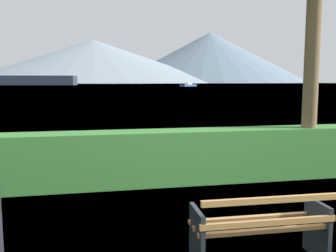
# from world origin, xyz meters

# --- Properties ---
(water_surface) EXTENTS (620.00, 620.00, 0.00)m
(water_surface) POSITION_xyz_m (0.00, 308.56, 0.00)
(water_surface) COLOR #6B8EA3
(water_surface) RESTS_ON ground_plane
(park_bench) EXTENTS (1.55, 0.60, 0.87)m
(park_bench) POSITION_xyz_m (-0.00, -0.06, 0.42)
(park_bench) COLOR #A0703F
(park_bench) RESTS_ON ground_plane
(hedge_row) EXTENTS (9.79, 0.72, 1.08)m
(hedge_row) POSITION_xyz_m (0.00, 3.45, 0.54)
(hedge_row) COLOR #387A33
(hedge_row) RESTS_ON ground_plane
(fishing_boat_near) EXTENTS (8.11, 7.22, 1.38)m
(fishing_boat_near) POSITION_xyz_m (37.21, 146.04, 0.52)
(fishing_boat_near) COLOR #335693
(fishing_boat_near) RESTS_ON water_surface
(distant_hills) EXTENTS (736.17, 362.11, 79.75)m
(distant_hills) POSITION_xyz_m (-4.90, 557.90, 34.04)
(distant_hills) COLOR slate
(distant_hills) RESTS_ON ground_plane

